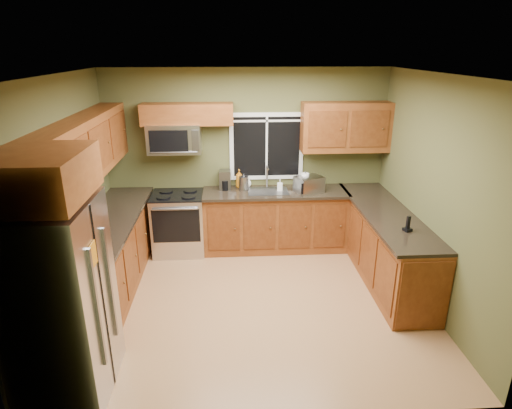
{
  "coord_description": "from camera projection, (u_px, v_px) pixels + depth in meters",
  "views": [
    {
      "loc": [
        -0.25,
        -4.56,
        2.97
      ],
      "look_at": [
        0.05,
        0.35,
        1.15
      ],
      "focal_mm": 30.0,
      "sensor_mm": 36.0,
      "label": 1
    }
  ],
  "objects": [
    {
      "name": "floor",
      "position": [
        254.0,
        301.0,
        5.31
      ],
      "size": [
        4.2,
        4.2,
        0.0
      ],
      "primitive_type": "plane",
      "color": "#A67349",
      "rests_on": "ground"
    },
    {
      "name": "ceiling",
      "position": [
        253.0,
        75.0,
        4.38
      ],
      "size": [
        4.2,
        4.2,
        0.0
      ],
      "primitive_type": "plane",
      "rotation": [
        3.14,
        0.0,
        0.0
      ],
      "color": "white",
      "rests_on": "back_wall"
    },
    {
      "name": "back_wall",
      "position": [
        247.0,
        160.0,
        6.53
      ],
      "size": [
        4.2,
        0.0,
        4.2
      ],
      "primitive_type": "plane",
      "rotation": [
        1.57,
        0.0,
        0.0
      ],
      "color": "#4E502A",
      "rests_on": "ground"
    },
    {
      "name": "front_wall",
      "position": [
        267.0,
        280.0,
        3.16
      ],
      "size": [
        4.2,
        0.0,
        4.2
      ],
      "primitive_type": "plane",
      "rotation": [
        -1.57,
        0.0,
        0.0
      ],
      "color": "#4E502A",
      "rests_on": "ground"
    },
    {
      "name": "left_wall",
      "position": [
        64.0,
        203.0,
        4.72
      ],
      "size": [
        0.0,
        3.6,
        3.6
      ],
      "primitive_type": "plane",
      "rotation": [
        1.57,
        0.0,
        1.57
      ],
      "color": "#4E502A",
      "rests_on": "ground"
    },
    {
      "name": "right_wall",
      "position": [
        434.0,
        195.0,
        4.96
      ],
      "size": [
        0.0,
        3.6,
        3.6
      ],
      "primitive_type": "plane",
      "rotation": [
        1.57,
        0.0,
        -1.57
      ],
      "color": "#4E502A",
      "rests_on": "ground"
    },
    {
      "name": "window",
      "position": [
        267.0,
        146.0,
        6.46
      ],
      "size": [
        1.12,
        0.03,
        1.02
      ],
      "color": "white",
      "rests_on": "back_wall"
    },
    {
      "name": "base_cabinets_left",
      "position": [
        112.0,
        255.0,
        5.5
      ],
      "size": [
        0.6,
        2.65,
        0.9
      ],
      "primitive_type": "cube",
      "color": "brown",
      "rests_on": "ground"
    },
    {
      "name": "countertop_left",
      "position": [
        110.0,
        221.0,
        5.33
      ],
      "size": [
        0.65,
        2.65,
        0.04
      ],
      "primitive_type": "cube",
      "color": "black",
      "rests_on": "base_cabinets_left"
    },
    {
      "name": "base_cabinets_back",
      "position": [
        275.0,
        221.0,
        6.58
      ],
      "size": [
        2.17,
        0.6,
        0.9
      ],
      "primitive_type": "cube",
      "color": "brown",
      "rests_on": "ground"
    },
    {
      "name": "countertop_back",
      "position": [
        276.0,
        192.0,
        6.4
      ],
      "size": [
        2.17,
        0.65,
        0.04
      ],
      "primitive_type": "cube",
      "color": "black",
      "rests_on": "base_cabinets_back"
    },
    {
      "name": "base_cabinets_peninsula",
      "position": [
        384.0,
        245.0,
        5.77
      ],
      "size": [
        0.6,
        2.52,
        0.9
      ],
      "color": "brown",
      "rests_on": "ground"
    },
    {
      "name": "countertop_peninsula",
      "position": [
        386.0,
        213.0,
        5.61
      ],
      "size": [
        0.65,
        2.5,
        0.04
      ],
      "primitive_type": "cube",
      "color": "black",
      "rests_on": "base_cabinets_peninsula"
    },
    {
      "name": "upper_cabinets_left",
      "position": [
        86.0,
        148.0,
        5.0
      ],
      "size": [
        0.33,
        2.65,
        0.72
      ],
      "primitive_type": "cube",
      "color": "brown",
      "rests_on": "left_wall"
    },
    {
      "name": "upper_cabinets_back_left",
      "position": [
        187.0,
        114.0,
        6.07
      ],
      "size": [
        1.3,
        0.33,
        0.3
      ],
      "primitive_type": "cube",
      "color": "brown",
      "rests_on": "back_wall"
    },
    {
      "name": "upper_cabinets_back_right",
      "position": [
        346.0,
        127.0,
        6.28
      ],
      "size": [
        1.3,
        0.33,
        0.72
      ],
      "primitive_type": "cube",
      "color": "brown",
      "rests_on": "back_wall"
    },
    {
      "name": "upper_cabinet_over_fridge",
      "position": [
        37.0,
        176.0,
        3.29
      ],
      "size": [
        0.72,
        0.9,
        0.38
      ],
      "primitive_type": "cube",
      "color": "brown",
      "rests_on": "left_wall"
    },
    {
      "name": "refrigerator",
      "position": [
        61.0,
        302.0,
        3.68
      ],
      "size": [
        0.74,
        0.9,
        1.8
      ],
      "color": "#B7B7BC",
      "rests_on": "ground"
    },
    {
      "name": "range",
      "position": [
        179.0,
        223.0,
        6.46
      ],
      "size": [
        0.76,
        0.69,
        0.94
      ],
      "color": "#B7B7BC",
      "rests_on": "ground"
    },
    {
      "name": "microwave",
      "position": [
        174.0,
        138.0,
        6.15
      ],
      "size": [
        0.76,
        0.41,
        0.42
      ],
      "color": "#B7B7BC",
      "rests_on": "back_wall"
    },
    {
      "name": "sink",
      "position": [
        268.0,
        190.0,
        6.4
      ],
      "size": [
        0.6,
        0.42,
        0.36
      ],
      "color": "slate",
      "rests_on": "countertop_back"
    },
    {
      "name": "toaster_oven",
      "position": [
        309.0,
        184.0,
        6.31
      ],
      "size": [
        0.46,
        0.43,
        0.24
      ],
      "color": "#B7B7BC",
      "rests_on": "countertop_back"
    },
    {
      "name": "coffee_maker",
      "position": [
        225.0,
        180.0,
        6.45
      ],
      "size": [
        0.18,
        0.24,
        0.28
      ],
      "color": "slate",
      "rests_on": "countertop_back"
    },
    {
      "name": "kettle",
      "position": [
        244.0,
        182.0,
        6.4
      ],
      "size": [
        0.16,
        0.16,
        0.26
      ],
      "color": "#B7B7BC",
      "rests_on": "countertop_back"
    },
    {
      "name": "paper_towel_roll",
      "position": [
        305.0,
        182.0,
        6.38
      ],
      "size": [
        0.13,
        0.13,
        0.29
      ],
      "color": "white",
      "rests_on": "countertop_back"
    },
    {
      "name": "soap_bottle_a",
      "position": [
        239.0,
        178.0,
        6.52
      ],
      "size": [
        0.13,
        0.13,
        0.28
      ],
      "primitive_type": "imported",
      "rotation": [
        0.0,
        0.0,
        0.18
      ],
      "color": "#C77012",
      "rests_on": "countertop_back"
    },
    {
      "name": "soap_bottle_b",
      "position": [
        280.0,
        185.0,
        6.39
      ],
      "size": [
        0.09,
        0.09,
        0.17
      ],
      "primitive_type": "imported",
      "rotation": [
        0.0,
        0.0,
        -0.16
      ],
      "color": "white",
      "rests_on": "countertop_back"
    },
    {
      "name": "soap_bottle_c",
      "position": [
        247.0,
        182.0,
        6.55
      ],
      "size": [
        0.15,
        0.15,
        0.17
      ],
      "primitive_type": "imported",
      "rotation": [
        0.0,
        0.0,
        -0.09
      ],
      "color": "white",
      "rests_on": "countertop_back"
    },
    {
      "name": "cordless_phone",
      "position": [
        408.0,
        227.0,
        4.99
      ],
      "size": [
        0.11,
        0.11,
        0.19
      ],
      "color": "black",
      "rests_on": "countertop_peninsula"
    }
  ]
}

